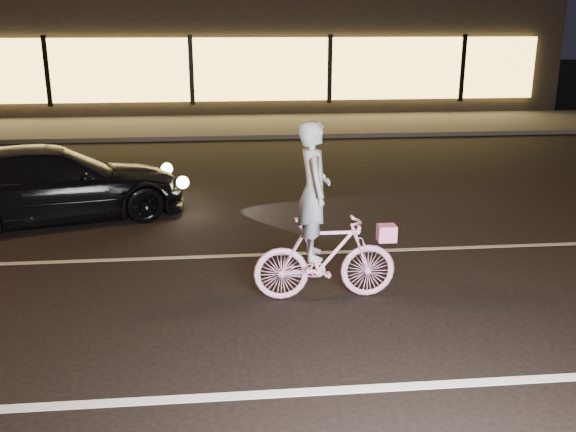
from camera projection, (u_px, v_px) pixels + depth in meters
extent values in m
plane|color=black|center=(138.00, 324.00, 6.95)|extent=(90.00, 90.00, 0.00)
cube|color=silver|center=(116.00, 403.00, 5.52)|extent=(60.00, 0.12, 0.01)
cube|color=gray|center=(156.00, 258.00, 8.85)|extent=(60.00, 0.10, 0.01)
cube|color=#383533|center=(191.00, 127.00, 19.29)|extent=(30.00, 4.00, 0.12)
cube|color=black|center=(196.00, 51.00, 24.43)|extent=(25.00, 8.00, 4.00)
cube|color=#E7B751|center=(191.00, 70.00, 20.65)|extent=(23.00, 0.15, 2.00)
cube|color=black|center=(47.00, 71.00, 20.14)|extent=(0.15, 0.08, 2.20)
cube|color=black|center=(191.00, 70.00, 20.57)|extent=(0.15, 0.08, 2.20)
cube|color=black|center=(330.00, 69.00, 21.00)|extent=(0.15, 0.08, 2.20)
cube|color=black|center=(463.00, 68.00, 21.43)|extent=(0.15, 0.08, 2.20)
imported|color=#E84AA7|center=(325.00, 258.00, 7.46)|extent=(1.67, 0.47, 1.01)
imported|color=silver|center=(314.00, 191.00, 7.21)|extent=(0.38, 0.58, 1.58)
cube|color=#E45193|center=(387.00, 233.00, 7.45)|extent=(0.21, 0.17, 0.19)
imported|color=black|center=(53.00, 184.00, 10.38)|extent=(4.53, 2.94, 1.22)
sphere|color=#FFF2BF|center=(167.00, 169.00, 11.66)|extent=(0.20, 0.20, 0.20)
sphere|color=#FFF2BF|center=(183.00, 182.00, 10.68)|extent=(0.20, 0.20, 0.20)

